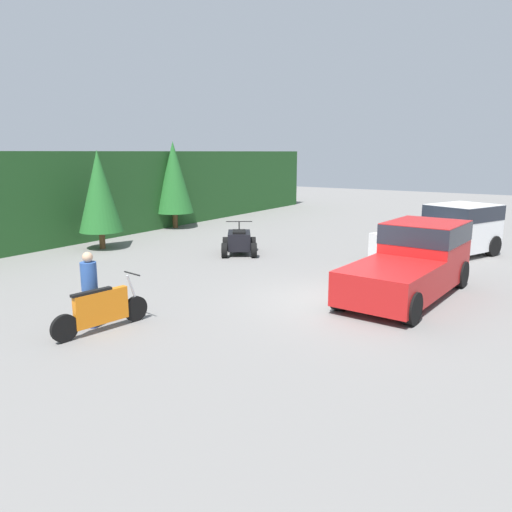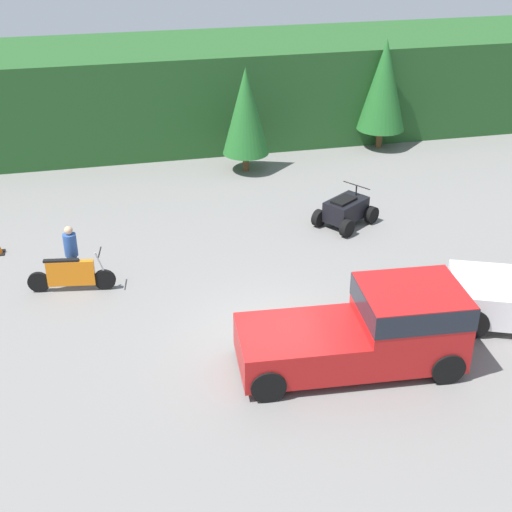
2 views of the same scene
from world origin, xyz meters
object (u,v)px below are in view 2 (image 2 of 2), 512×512
pickup_truck_red (374,327)px  dirt_bike (71,275)px  quad_atv (346,211)px  rider_person (71,253)px

pickup_truck_red → dirt_bike: size_ratio=2.21×
pickup_truck_red → quad_atv: size_ratio=2.24×
dirt_bike → rider_person: rider_person is taller
pickup_truck_red → quad_atv: 7.66m
pickup_truck_red → dirt_bike: pickup_truck_red is taller
dirt_bike → rider_person: size_ratio=1.36×
pickup_truck_red → dirt_bike: bearing=148.1°
pickup_truck_red → rider_person: (-6.87, 5.49, -0.07)m
quad_atv → rider_person: rider_person is taller
quad_atv → rider_person: bearing=157.6°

